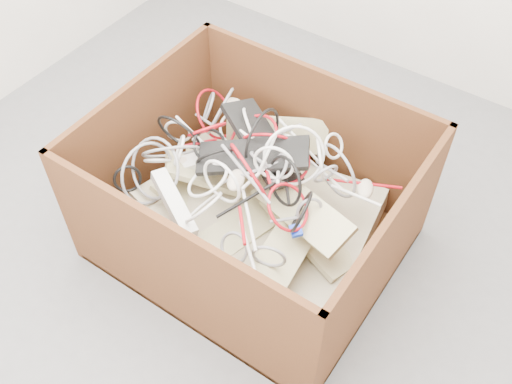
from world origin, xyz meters
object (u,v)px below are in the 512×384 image
Objects in this scene: power_strip_right at (174,203)px; vga_plug at (296,231)px; power_strip_left at (215,156)px; cardboard_box at (250,217)px.

vga_plug is (0.43, 0.14, 0.00)m from power_strip_right.
power_strip_left is 0.47m from vga_plug.
cardboard_box is 0.34m from power_strip_right.
cardboard_box is at bearing -54.71° from power_strip_left.
power_strip_left is 1.11× the size of power_strip_right.
power_strip_right is (0.02, -0.27, -0.00)m from power_strip_left.
vga_plug is at bearing -17.86° from cardboard_box.
power_strip_right is at bearing -127.87° from power_strip_left.
power_strip_left is at bearing 167.16° from cardboard_box.
power_strip_left is at bearing -155.52° from vga_plug.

